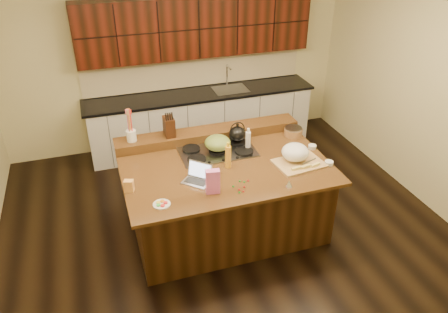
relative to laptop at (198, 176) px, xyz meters
name	(u,v)px	position (x,y,z in m)	size (l,w,h in m)	color
room	(225,132)	(0.39, 0.23, 0.38)	(5.52, 5.02, 2.72)	black
island	(225,196)	(0.39, 0.23, -0.51)	(2.40, 1.60, 0.92)	black
back_ledge	(208,134)	(0.39, 0.93, 0.01)	(2.40, 0.30, 0.12)	black
cooktop	(218,151)	(0.39, 0.53, -0.04)	(0.92, 0.52, 0.05)	gray
back_counter	(200,89)	(0.69, 2.45, 0.01)	(3.70, 0.66, 2.40)	silver
kettle	(237,134)	(0.69, 0.66, 0.09)	(0.22, 0.22, 0.19)	black
green_bowl	(218,143)	(0.39, 0.53, 0.08)	(0.32, 0.32, 0.18)	olive
laptop	(198,176)	(0.00, 0.00, 0.00)	(0.36, 0.36, 0.20)	#B7B7BC
oil_bottle	(228,157)	(0.41, 0.17, 0.08)	(0.07, 0.07, 0.27)	gold
vinegar_bottle	(248,141)	(0.76, 0.47, 0.07)	(0.06, 0.06, 0.25)	silver
wooden_tray	(296,155)	(1.20, 0.03, 0.05)	(0.59, 0.47, 0.22)	tan
ramekin_a	(329,163)	(1.54, -0.15, -0.03)	(0.10, 0.10, 0.04)	white
ramekin_b	(304,154)	(1.37, 0.13, -0.03)	(0.10, 0.10, 0.04)	white
ramekin_c	(312,147)	(1.54, 0.26, -0.03)	(0.10, 0.10, 0.04)	white
strainer_bowl	(293,132)	(1.47, 0.66, -0.01)	(0.24, 0.24, 0.09)	#996B3F
kitchen_timer	(289,183)	(0.90, -0.41, -0.02)	(0.08, 0.08, 0.07)	silver
pink_bag	(213,182)	(0.09, -0.27, 0.08)	(0.15, 0.08, 0.27)	#F071C8
candy_plate	(162,204)	(-0.47, -0.32, -0.05)	(0.18, 0.18, 0.01)	white
package_box	(129,186)	(-0.74, 0.02, 0.01)	(0.10, 0.07, 0.14)	#F7AC57
utensil_crock	(131,136)	(-0.58, 0.93, 0.14)	(0.12, 0.12, 0.14)	white
knife_block	(169,127)	(-0.11, 0.93, 0.19)	(0.12, 0.20, 0.24)	black
gumdrop_0	(217,186)	(0.16, -0.19, -0.04)	(0.02, 0.02, 0.02)	red
gumdrop_1	(233,186)	(0.33, -0.24, -0.04)	(0.02, 0.02, 0.02)	#198C26
gumdrop_2	(243,191)	(0.40, -0.37, -0.04)	(0.02, 0.02, 0.02)	red
gumdrop_3	(244,182)	(0.47, -0.20, -0.04)	(0.02, 0.02, 0.02)	#198C26
gumdrop_4	(244,187)	(0.44, -0.29, -0.04)	(0.02, 0.02, 0.02)	red
gumdrop_5	(239,192)	(0.35, -0.37, -0.04)	(0.02, 0.02, 0.02)	#198C26
gumdrop_6	(248,181)	(0.52, -0.19, -0.04)	(0.02, 0.02, 0.02)	red
gumdrop_7	(240,181)	(0.43, -0.17, -0.04)	(0.02, 0.02, 0.02)	#198C26
gumdrop_8	(239,190)	(0.37, -0.32, -0.04)	(0.02, 0.02, 0.02)	red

